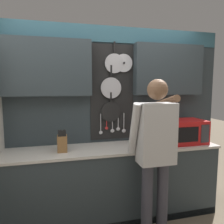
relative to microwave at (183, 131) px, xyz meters
The scene contains 7 objects.
ground_plane 1.42m from the microwave, behind, with size 14.00×14.00×0.00m, color #756651.
base_cabinet_counter 1.12m from the microwave, behind, with size 2.62×0.58×0.91m.
back_wall_unit 1.08m from the microwave, 163.69° to the left, with size 3.19×0.20×2.43m.
microwave is the anchor object (origin of this frame).
knife_block 1.58m from the microwave, behind, with size 0.11×0.15×0.26m.
utensil_crock 0.67m from the microwave, behind, with size 0.13×0.13×0.35m.
person 0.78m from the microwave, 143.44° to the right, with size 0.54×0.67×1.73m.
Camera 1 is at (-0.69, -2.55, 1.67)m, focal length 35.00 mm.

